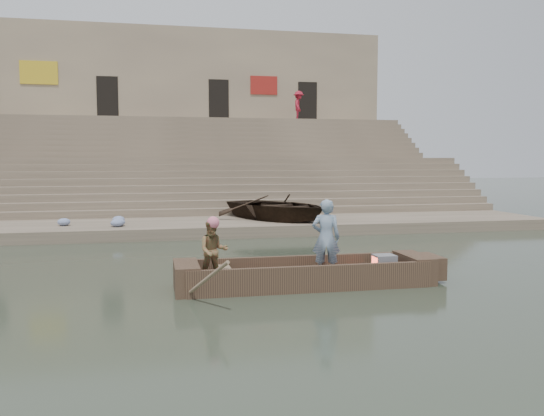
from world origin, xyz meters
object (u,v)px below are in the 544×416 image
object	(u,v)px
main_rowboat	(305,281)
standing_man	(326,238)
rowing_man	(213,251)
beached_rowboat	(278,207)
television	(384,264)
pedestrian	(299,106)

from	to	relation	value
main_rowboat	standing_man	xyz separation A→B (m)	(0.44, -0.09, 0.95)
main_rowboat	rowing_man	size ratio (longest dim) A/B	3.88
beached_rowboat	main_rowboat	bearing A→B (deg)	-129.76
standing_man	beached_rowboat	bearing A→B (deg)	-79.78
main_rowboat	beached_rowboat	world-z (taller)	beached_rowboat
standing_man	beached_rowboat	xyz separation A→B (m)	(1.04, 9.62, -0.16)
beached_rowboat	rowing_man	bearing A→B (deg)	-140.69
main_rowboat	beached_rowboat	xyz separation A→B (m)	(1.48, 9.53, 0.78)
main_rowboat	standing_man	size ratio (longest dim) A/B	2.99
standing_man	television	world-z (taller)	standing_man
pedestrian	standing_man	bearing A→B (deg)	-174.44
main_rowboat	pedestrian	bearing A→B (deg)	75.85
beached_rowboat	pedestrian	size ratio (longest dim) A/B	2.59
main_rowboat	rowing_man	xyz separation A→B (m)	(-2.00, -0.16, 0.75)
rowing_man	pedestrian	world-z (taller)	pedestrian
beached_rowboat	pedestrian	bearing A→B (deg)	41.39
television	standing_man	bearing A→B (deg)	-176.28
pedestrian	television	bearing A→B (deg)	-171.24
rowing_man	beached_rowboat	xyz separation A→B (m)	(3.48, 9.69, 0.03)
television	beached_rowboat	size ratio (longest dim) A/B	0.10
main_rowboat	beached_rowboat	distance (m)	9.68
standing_man	beached_rowboat	size ratio (longest dim) A/B	0.35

